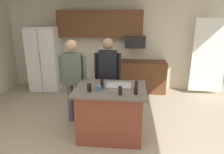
# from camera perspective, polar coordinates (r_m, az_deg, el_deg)

# --- Properties ---
(floor) EXTENTS (7.04, 7.04, 0.00)m
(floor) POSITION_cam_1_polar(r_m,az_deg,el_deg) (3.93, -2.94, -16.49)
(floor) COLOR #B7A88E
(floor) RESTS_ON ground
(back_wall) EXTENTS (6.40, 0.10, 2.60)m
(back_wall) POSITION_cam_1_polar(r_m,az_deg,el_deg) (6.11, 0.73, 8.94)
(back_wall) COLOR beige
(back_wall) RESTS_ON ground
(french_door_window_panel) EXTENTS (0.90, 0.06, 2.00)m
(french_door_window_panel) POSITION_cam_1_polar(r_m,az_deg,el_deg) (6.10, 25.62, 5.34)
(french_door_window_panel) COLOR white
(french_door_window_panel) RESTS_ON ground
(cabinet_run_upper) EXTENTS (2.40, 0.38, 0.75)m
(cabinet_run_upper) POSITION_cam_1_polar(r_m,az_deg,el_deg) (5.90, -3.42, 14.72)
(cabinet_run_upper) COLOR brown
(cabinet_run_lower) EXTENTS (1.80, 0.63, 0.90)m
(cabinet_run_lower) POSITION_cam_1_polar(r_m,az_deg,el_deg) (5.96, 6.19, 0.26)
(cabinet_run_lower) COLOR brown
(cabinet_run_lower) RESTS_ON ground
(refrigerator) EXTENTS (0.85, 0.76, 1.86)m
(refrigerator) POSITION_cam_1_polar(r_m,az_deg,el_deg) (6.27, -18.22, 4.86)
(refrigerator) COLOR white
(refrigerator) RESTS_ON ground
(microwave_over_range) EXTENTS (0.56, 0.40, 0.32)m
(microwave_over_range) POSITION_cam_1_polar(r_m,az_deg,el_deg) (5.78, 6.51, 9.86)
(microwave_over_range) COLOR black
(kitchen_island) EXTENTS (1.25, 0.95, 0.94)m
(kitchen_island) POSITION_cam_1_polar(r_m,az_deg,el_deg) (3.75, -0.45, -9.77)
(kitchen_island) COLOR brown
(kitchen_island) RESTS_ON ground
(person_guest_right) EXTENTS (0.57, 0.23, 1.71)m
(person_guest_right) POSITION_cam_1_polar(r_m,az_deg,el_deg) (4.33, -1.18, 1.33)
(person_guest_right) COLOR tan
(person_guest_right) RESTS_ON ground
(person_guest_left) EXTENTS (0.57, 0.23, 1.72)m
(person_guest_left) POSITION_cam_1_polar(r_m,az_deg,el_deg) (4.14, -10.89, 0.30)
(person_guest_left) COLOR #4C5166
(person_guest_left) RESTS_ON ground
(mug_blue_stoneware) EXTENTS (0.13, 0.08, 0.09)m
(mug_blue_stoneware) POSITION_cam_1_polar(r_m,az_deg,el_deg) (3.43, -3.71, -3.09)
(mug_blue_stoneware) COLOR #4C6B99
(mug_blue_stoneware) RESTS_ON kitchen_island
(tumbler_amber) EXTENTS (0.07, 0.07, 0.12)m
(tumbler_amber) POSITION_cam_1_polar(r_m,az_deg,el_deg) (3.29, 6.74, -3.86)
(tumbler_amber) COLOR black
(tumbler_amber) RESTS_ON kitchen_island
(glass_pilsner) EXTENTS (0.06, 0.06, 0.15)m
(glass_pilsner) POSITION_cam_1_polar(r_m,az_deg,el_deg) (3.50, 6.87, -2.29)
(glass_pilsner) COLOR black
(glass_pilsner) RESTS_ON kitchen_island
(glass_short_whisky) EXTENTS (0.07, 0.07, 0.14)m
(glass_short_whisky) POSITION_cam_1_polar(r_m,az_deg,el_deg) (3.39, -6.42, -3.02)
(glass_short_whisky) COLOR black
(glass_short_whisky) RESTS_ON kitchen_island
(glass_stout_tall) EXTENTS (0.06, 0.06, 0.15)m
(glass_stout_tall) POSITION_cam_1_polar(r_m,az_deg,el_deg) (3.53, -2.83, -1.97)
(glass_stout_tall) COLOR black
(glass_stout_tall) RESTS_ON kitchen_island
(glass_dark_ale) EXTENTS (0.06, 0.06, 0.14)m
(glass_dark_ale) POSITION_cam_1_polar(r_m,az_deg,el_deg) (3.24, 2.34, -3.87)
(glass_dark_ale) COLOR black
(glass_dark_ale) RESTS_ON kitchen_island
(serving_tray) EXTENTS (0.44, 0.30, 0.04)m
(serving_tray) POSITION_cam_1_polar(r_m,az_deg,el_deg) (3.60, 1.98, -2.53)
(serving_tray) COLOR #B7B7BC
(serving_tray) RESTS_ON kitchen_island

